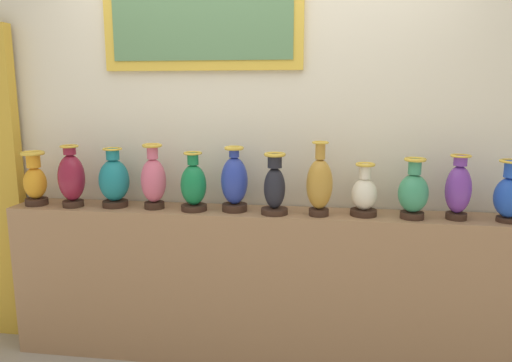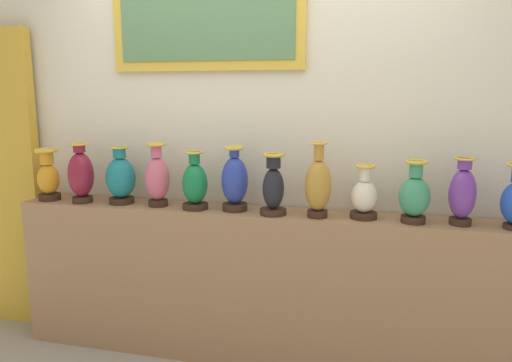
% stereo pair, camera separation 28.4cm
% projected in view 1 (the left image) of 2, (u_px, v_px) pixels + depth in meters
% --- Properties ---
extents(ground_plane, '(10.49, 10.49, 0.00)m').
position_uv_depth(ground_plane, '(256.00, 357.00, 3.05)').
color(ground_plane, gray).
extents(display_shelf, '(3.06, 0.31, 0.96)m').
position_uv_depth(display_shelf, '(256.00, 286.00, 2.96)').
color(display_shelf, '#99704C').
rests_on(display_shelf, ground_plane).
extents(back_wall, '(4.49, 0.14, 3.12)m').
position_uv_depth(back_wall, '(260.00, 107.00, 2.97)').
color(back_wall, beige).
rests_on(back_wall, ground_plane).
extents(vase_amber, '(0.14, 0.14, 0.34)m').
position_uv_depth(vase_amber, '(35.00, 181.00, 3.00)').
color(vase_amber, '#382319').
rests_on(vase_amber, display_shelf).
extents(vase_burgundy, '(0.16, 0.16, 0.39)m').
position_uv_depth(vase_burgundy, '(71.00, 178.00, 2.95)').
color(vase_burgundy, '#382319').
rests_on(vase_burgundy, display_shelf).
extents(vase_teal, '(0.18, 0.18, 0.37)m').
position_uv_depth(vase_teal, '(114.00, 181.00, 2.96)').
color(vase_teal, '#382319').
rests_on(vase_teal, display_shelf).
extents(vase_rose, '(0.15, 0.15, 0.40)m').
position_uv_depth(vase_rose, '(153.00, 180.00, 2.91)').
color(vase_rose, '#382319').
rests_on(vase_rose, display_shelf).
extents(vase_emerald, '(0.16, 0.16, 0.35)m').
position_uv_depth(vase_emerald, '(194.00, 186.00, 2.86)').
color(vase_emerald, '#382319').
rests_on(vase_emerald, display_shelf).
extents(vase_cobalt, '(0.16, 0.16, 0.39)m').
position_uv_depth(vase_cobalt, '(234.00, 182.00, 2.85)').
color(vase_cobalt, '#382319').
rests_on(vase_cobalt, display_shelf).
extents(vase_onyx, '(0.16, 0.16, 0.36)m').
position_uv_depth(vase_onyx, '(275.00, 187.00, 2.78)').
color(vase_onyx, '#382319').
rests_on(vase_onyx, display_shelf).
extents(vase_ochre, '(0.15, 0.15, 0.43)m').
position_uv_depth(vase_ochre, '(319.00, 184.00, 2.74)').
color(vase_ochre, '#382319').
rests_on(vase_ochre, display_shelf).
extents(vase_ivory, '(0.15, 0.15, 0.31)m').
position_uv_depth(vase_ivory, '(364.00, 194.00, 2.75)').
color(vase_ivory, '#382319').
rests_on(vase_ivory, display_shelf).
extents(vase_jade, '(0.17, 0.17, 0.35)m').
position_uv_depth(vase_jade, '(413.00, 192.00, 2.68)').
color(vase_jade, '#382319').
rests_on(vase_jade, display_shelf).
extents(vase_violet, '(0.14, 0.14, 0.37)m').
position_uv_depth(vase_violet, '(458.00, 189.00, 2.66)').
color(vase_violet, '#382319').
rests_on(vase_violet, display_shelf).
extents(vase_sapphire, '(0.16, 0.16, 0.34)m').
position_uv_depth(vase_sapphire, '(510.00, 195.00, 2.61)').
color(vase_sapphire, '#382319').
rests_on(vase_sapphire, display_shelf).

